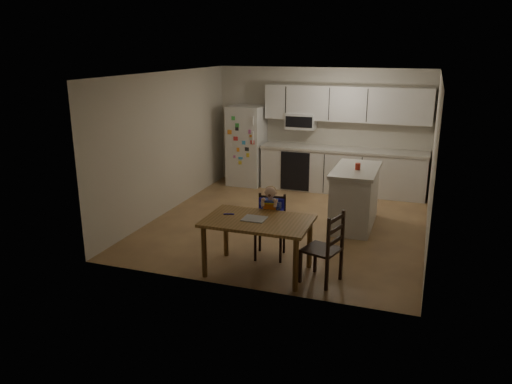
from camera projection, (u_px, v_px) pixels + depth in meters
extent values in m
cube|color=brown|center=(288.00, 223.00, 8.57)|extent=(4.50, 5.00, 0.01)
cube|color=beige|center=(321.00, 128.00, 10.48)|extent=(4.50, 0.02, 2.50)
cube|color=beige|center=(168.00, 143.00, 8.93)|extent=(0.02, 5.00, 2.50)
cube|color=beige|center=(433.00, 161.00, 7.50)|extent=(0.02, 5.00, 2.50)
cube|color=white|center=(291.00, 73.00, 7.86)|extent=(4.50, 5.00, 0.01)
cube|color=silver|center=(247.00, 145.00, 10.76)|extent=(0.72, 0.70, 1.70)
cube|color=silver|center=(342.00, 171.00, 10.27)|extent=(3.34, 0.60, 0.86)
cube|color=beige|center=(343.00, 150.00, 10.13)|extent=(3.37, 0.62, 0.05)
cube|color=black|center=(295.00, 171.00, 10.28)|extent=(0.60, 0.02, 0.80)
cube|color=silver|center=(346.00, 104.00, 10.00)|extent=(3.34, 0.34, 0.70)
cube|color=silver|center=(301.00, 121.00, 10.37)|extent=(0.60, 0.38, 0.33)
cube|color=silver|center=(355.00, 199.00, 8.30)|extent=(0.64, 1.28, 0.94)
cube|color=beige|center=(356.00, 170.00, 8.16)|extent=(0.70, 1.35, 0.05)
cylinder|color=red|center=(358.00, 166.00, 8.06)|extent=(0.08, 0.08, 0.10)
cube|color=brown|center=(258.00, 221.00, 6.51)|extent=(1.39, 0.89, 0.04)
cylinder|color=brown|center=(204.00, 252.00, 6.47)|extent=(0.07, 0.07, 0.70)
cylinder|color=brown|center=(226.00, 232.00, 7.14)|extent=(0.07, 0.07, 0.70)
cylinder|color=brown|center=(296.00, 265.00, 6.09)|extent=(0.07, 0.07, 0.70)
cylinder|color=brown|center=(310.00, 243.00, 6.75)|extent=(0.07, 0.07, 0.70)
cube|color=#A4A4A9|center=(254.00, 219.00, 6.51)|extent=(0.30, 0.26, 0.01)
cylinder|color=#2321BB|center=(228.00, 214.00, 6.69)|extent=(0.12, 0.06, 0.02)
cube|color=black|center=(270.00, 230.00, 7.07)|extent=(0.45, 0.45, 0.03)
cube|color=black|center=(255.00, 248.00, 7.00)|extent=(0.04, 0.04, 0.40)
cube|color=black|center=(260.00, 238.00, 7.33)|extent=(0.04, 0.04, 0.40)
cube|color=black|center=(281.00, 250.00, 6.93)|extent=(0.04, 0.04, 0.40)
cube|color=black|center=(284.00, 240.00, 7.27)|extent=(0.04, 0.04, 0.40)
cube|color=black|center=(272.00, 209.00, 7.17)|extent=(0.40, 0.09, 0.47)
cube|color=#2321BB|center=(270.00, 226.00, 7.06)|extent=(0.40, 0.37, 0.09)
cube|color=#2321BB|center=(272.00, 209.00, 7.12)|extent=(0.36, 0.11, 0.32)
cube|color=#5D79D8|center=(270.00, 223.00, 7.02)|extent=(0.31, 0.28, 0.02)
cube|color=#3140AC|center=(270.00, 208.00, 6.99)|extent=(0.22, 0.16, 0.24)
cube|color=red|center=(270.00, 210.00, 6.93)|extent=(0.18, 0.04, 0.19)
sphere|color=beige|center=(270.00, 192.00, 6.91)|extent=(0.18, 0.18, 0.16)
ellipsoid|color=olive|center=(270.00, 191.00, 6.91)|extent=(0.18, 0.17, 0.13)
cube|color=black|center=(321.00, 250.00, 6.33)|extent=(0.52, 0.52, 0.03)
cube|color=black|center=(315.00, 257.00, 6.64)|extent=(0.04, 0.04, 0.42)
cube|color=black|center=(341.00, 265.00, 6.43)|extent=(0.04, 0.04, 0.42)
cube|color=black|center=(300.00, 267.00, 6.35)|extent=(0.04, 0.04, 0.42)
cube|color=black|center=(327.00, 275.00, 6.13)|extent=(0.04, 0.04, 0.42)
cube|color=black|center=(336.00, 233.00, 6.14)|extent=(0.16, 0.41, 0.50)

